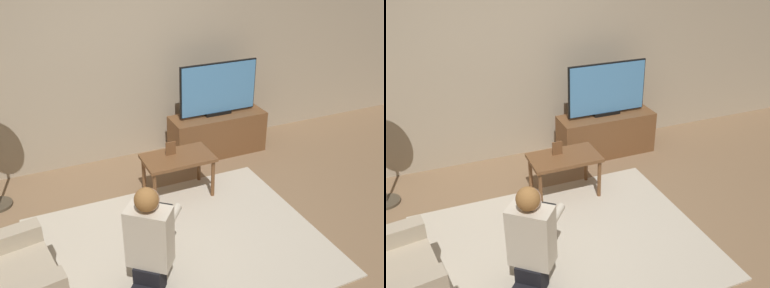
{
  "view_description": "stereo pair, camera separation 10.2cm",
  "coord_description": "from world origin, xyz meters",
  "views": [
    {
      "loc": [
        -1.12,
        -2.85,
        2.61
      ],
      "look_at": [
        0.39,
        0.57,
        0.71
      ],
      "focal_mm": 40.0,
      "sensor_mm": 36.0,
      "label": 1
    },
    {
      "loc": [
        -1.03,
        -2.89,
        2.61
      ],
      "look_at": [
        0.39,
        0.57,
        0.71
      ],
      "focal_mm": 40.0,
      "sensor_mm": 36.0,
      "label": 2
    }
  ],
  "objects": [
    {
      "name": "coffee_table",
      "position": [
        0.32,
        0.79,
        0.41
      ],
      "size": [
        0.73,
        0.44,
        0.48
      ],
      "color": "brown",
      "rests_on": "ground_plane"
    },
    {
      "name": "tv",
      "position": [
        1.15,
        1.51,
        0.86
      ],
      "size": [
        1.01,
        0.08,
        0.66
      ],
      "color": "black",
      "rests_on": "tv_stand"
    },
    {
      "name": "rug",
      "position": [
        0.0,
        0.0,
        0.01
      ],
      "size": [
        2.61,
        1.98,
        0.02
      ],
      "color": "beige",
      "rests_on": "ground_plane"
    },
    {
      "name": "person_kneeling",
      "position": [
        -0.39,
        -0.39,
        0.47
      ],
      "size": [
        0.7,
        0.78,
        0.94
      ],
      "rotation": [
        0.0,
        0.0,
        2.46
      ],
      "color": "black",
      "rests_on": "rug"
    },
    {
      "name": "picture_frame",
      "position": [
        0.27,
        0.85,
        0.55
      ],
      "size": [
        0.11,
        0.01,
        0.15
      ],
      "color": "brown",
      "rests_on": "coffee_table"
    },
    {
      "name": "ground_plane",
      "position": [
        0.0,
        0.0,
        0.0
      ],
      "size": [
        10.0,
        10.0,
        0.0
      ],
      "primitive_type": "plane",
      "color": "#896B4C"
    },
    {
      "name": "tv_stand",
      "position": [
        1.15,
        1.51,
        0.26
      ],
      "size": [
        1.21,
        0.41,
        0.53
      ],
      "color": "brown",
      "rests_on": "ground_plane"
    },
    {
      "name": "wall_back",
      "position": [
        0.0,
        1.93,
        1.3
      ],
      "size": [
        10.0,
        0.06,
        2.6
      ],
      "color": "tan",
      "rests_on": "ground_plane"
    }
  ]
}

